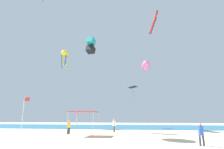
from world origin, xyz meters
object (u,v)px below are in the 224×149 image
(person_near_tent, at_px, (114,124))
(kite_diamond_black, at_px, (133,88))
(kite_octopus_yellow, at_px, (65,54))
(person_leftmost, at_px, (69,126))
(person_central, at_px, (201,132))
(banner_flag, at_px, (23,114))
(kite_inflatable_pink, at_px, (146,66))
(canopy_tent, at_px, (84,113))
(kite_parafoil_red, at_px, (153,23))
(kite_box_teal, at_px, (91,45))

(person_near_tent, height_order, kite_diamond_black, kite_diamond_black)
(kite_octopus_yellow, bearing_deg, person_leftmost, 36.46)
(person_near_tent, bearing_deg, person_leftmost, 127.21)
(person_central, xyz_separation_m, banner_flag, (-15.69, 2.23, 1.41))
(person_leftmost, xyz_separation_m, kite_inflatable_pink, (9.94, 10.57, 10.08))
(canopy_tent, relative_size, person_near_tent, 1.63)
(person_central, relative_size, banner_flag, 0.41)
(banner_flag, bearing_deg, person_central, -8.08)
(kite_octopus_yellow, distance_m, kite_inflatable_pink, 17.45)
(banner_flag, xyz_separation_m, kite_diamond_black, (9.95, 20.70, 5.56))
(kite_octopus_yellow, relative_size, kite_inflatable_pink, 0.74)
(kite_parafoil_red, bearing_deg, kite_box_teal, 117.79)
(canopy_tent, height_order, kite_octopus_yellow, kite_octopus_yellow)
(canopy_tent, bearing_deg, banner_flag, -142.26)
(kite_parafoil_red, bearing_deg, kite_octopus_yellow, 87.07)
(person_leftmost, bearing_deg, kite_parafoil_red, -25.74)
(banner_flag, xyz_separation_m, kite_box_teal, (3.30, 11.78, 11.66))
(person_near_tent, relative_size, kite_octopus_yellow, 0.46)
(kite_diamond_black, distance_m, kite_inflatable_pink, 6.26)
(canopy_tent, distance_m, kite_box_teal, 14.07)
(person_leftmost, distance_m, kite_octopus_yellow, 20.40)
(person_near_tent, xyz_separation_m, person_leftmost, (-5.08, -3.66, -0.10))
(kite_inflatable_pink, distance_m, kite_box_teal, 10.60)
(canopy_tent, distance_m, kite_parafoil_red, 29.02)
(person_leftmost, bearing_deg, kite_diamond_black, -15.10)
(kite_octopus_yellow, distance_m, kite_diamond_black, 16.06)
(person_near_tent, height_order, kite_octopus_yellow, kite_octopus_yellow)
(person_near_tent, relative_size, person_central, 1.13)
(person_leftmost, bearing_deg, kite_box_teal, 4.53)
(person_leftmost, xyz_separation_m, person_central, (13.05, -7.61, -0.03))
(person_leftmost, distance_m, kite_diamond_black, 18.34)
(banner_flag, relative_size, kite_box_teal, 1.36)
(person_central, xyz_separation_m, kite_diamond_black, (-5.74, 22.93, 6.98))
(person_near_tent, height_order, person_central, person_near_tent)
(person_central, bearing_deg, kite_diamond_black, 82.60)
(kite_parafoil_red, bearing_deg, person_leftmost, 129.84)
(kite_octopus_yellow, bearing_deg, person_central, 52.65)
(kite_diamond_black, relative_size, kite_box_teal, 0.83)
(person_near_tent, relative_size, kite_box_teal, 0.62)
(kite_octopus_yellow, distance_m, kite_parafoil_red, 20.91)
(kite_octopus_yellow, bearing_deg, banner_flag, 21.57)
(kite_diamond_black, xyz_separation_m, kite_inflatable_pink, (2.63, -4.75, 3.13))
(kite_diamond_black, xyz_separation_m, kite_box_teal, (-6.65, -8.92, 6.09))
(kite_octopus_yellow, xyz_separation_m, kite_inflatable_pink, (16.80, -2.42, -4.08))
(canopy_tent, xyz_separation_m, kite_box_teal, (-1.72, 7.89, 11.52))
(person_near_tent, bearing_deg, banner_flag, 140.98)
(kite_parafoil_red, height_order, kite_inflatable_pink, kite_parafoil_red)
(banner_flag, bearing_deg, kite_diamond_black, 64.34)
(kite_octopus_yellow, xyz_separation_m, kite_box_teal, (7.52, -6.60, -1.11))
(kite_diamond_black, bearing_deg, kite_parafoil_red, -52.92)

